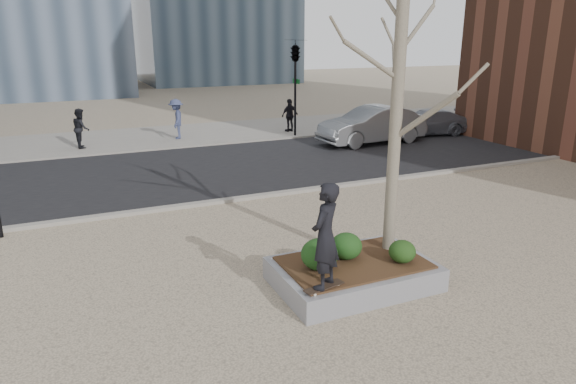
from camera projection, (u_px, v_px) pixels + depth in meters
name	position (u px, v px, depth m)	size (l,w,h in m)	color
ground	(307.00, 294.00, 9.66)	(120.00, 120.00, 0.00)	tan
street	(185.00, 171.00, 18.39)	(60.00, 8.00, 0.02)	black
far_sidewalk	(151.00, 137.00, 24.50)	(60.00, 6.00, 0.02)	gray
planter	(353.00, 274.00, 9.99)	(3.00, 2.00, 0.45)	gray
planter_mulch	(354.00, 262.00, 9.92)	(2.70, 1.70, 0.04)	#382314
sycamore_tree	(398.00, 85.00, 9.60)	(2.80, 2.80, 6.60)	gray
shrub_left	(319.00, 254.00, 9.51)	(0.70, 0.70, 0.59)	#123B13
shrub_middle	(346.00, 246.00, 9.97)	(0.61, 0.61, 0.52)	#133C15
shrub_right	(402.00, 251.00, 9.82)	(0.52, 0.52, 0.44)	#183D13
skateboard	(324.00, 288.00, 8.87)	(0.78, 0.20, 0.07)	black
skateboarder	(325.00, 236.00, 8.59)	(0.68, 0.45, 1.86)	black
car_silver	(372.00, 125.00, 22.93)	(1.73, 4.97, 1.64)	gray
car_third	(426.00, 122.00, 24.98)	(1.69, 4.16, 1.21)	slate
pedestrian_a	(81.00, 128.00, 21.99)	(0.82, 0.64, 1.69)	black
pedestrian_b	(176.00, 119.00, 23.89)	(1.19, 0.69, 1.85)	#3A4268
pedestrian_c	(290.00, 115.00, 25.73)	(0.96, 0.40, 1.63)	black
traffic_light_far	(295.00, 89.00, 24.29)	(0.60, 2.48, 4.50)	black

